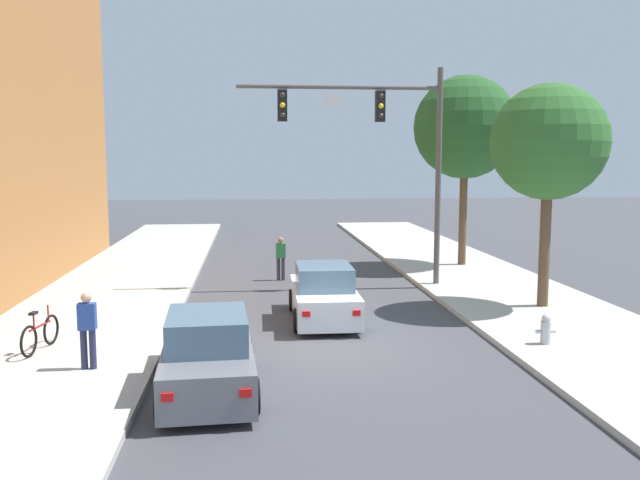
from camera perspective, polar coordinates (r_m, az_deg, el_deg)
name	(u,v)px	position (r m, az deg, el deg)	size (l,w,h in m)	color
ground_plane	(332,349)	(16.29, 1.06, -9.26)	(120.00, 120.00, 0.00)	#424247
sidewalk_left	(53,354)	(16.80, -21.82, -9.00)	(5.00, 60.00, 0.15)	#B2AFA8
sidewalk_right	(589,338)	(18.21, 22.01, -7.78)	(5.00, 60.00, 0.15)	#B2AFA8
traffic_signal_mast	(382,135)	(23.22, 5.32, 8.94)	(7.05, 0.38, 7.50)	#514C47
car_lead_white	(324,295)	(18.88, 0.31, -4.74)	(1.88, 4.26, 1.60)	silver
car_following_grey	(208,356)	(13.39, -9.56, -9.75)	(2.00, 4.32, 1.60)	slate
pedestrian_sidewalk_left_walker	(87,326)	(14.88, -19.26, -6.99)	(0.36, 0.22, 1.64)	#232847
pedestrian_crossing_road	(281,256)	(25.06, -3.37, -1.40)	(0.36, 0.22, 1.64)	#333338
bicycle_leaning	(40,334)	(16.78, -22.80, -7.42)	(0.37, 1.75, 0.98)	black
fire_hydrant	(546,329)	(16.93, 18.73, -7.23)	(0.48, 0.24, 0.72)	#B2B2B7
street_tree_nearest	(549,143)	(20.81, 18.98, 7.86)	(3.41, 3.41, 6.60)	brown
street_tree_second	(465,128)	(28.29, 12.30, 9.36)	(4.21, 4.21, 7.79)	brown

